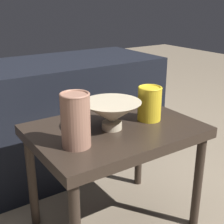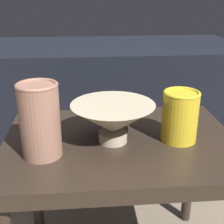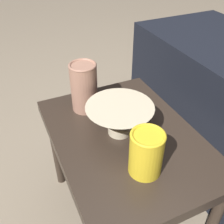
{
  "view_description": "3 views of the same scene",
  "coord_description": "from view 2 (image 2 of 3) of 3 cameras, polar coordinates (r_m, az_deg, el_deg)",
  "views": [
    {
      "loc": [
        -0.62,
        -0.9,
        0.91
      ],
      "look_at": [
        -0.01,
        0.01,
        0.51
      ],
      "focal_mm": 50.0,
      "sensor_mm": 36.0,
      "label": 1
    },
    {
      "loc": [
        -0.09,
        -0.75,
        0.83
      ],
      "look_at": [
        -0.02,
        -0.02,
        0.54
      ],
      "focal_mm": 50.0,
      "sensor_mm": 36.0,
      "label": 2
    },
    {
      "loc": [
        0.57,
        -0.31,
        1.03
      ],
      "look_at": [
        -0.04,
        -0.03,
        0.53
      ],
      "focal_mm": 42.0,
      "sensor_mm": 36.0,
      "label": 3
    }
  ],
  "objects": [
    {
      "name": "vase_colorful_right",
      "position": [
        0.83,
        12.33,
        -0.62
      ],
      "size": [
        0.09,
        0.09,
        0.14
      ],
      "color": "gold",
      "rests_on": "table"
    },
    {
      "name": "vase_textured_left",
      "position": [
        0.75,
        -13.06,
        -1.35
      ],
      "size": [
        0.1,
        0.1,
        0.18
      ],
      "color": "#996B56",
      "rests_on": "table"
    },
    {
      "name": "couch_backdrop",
      "position": [
        1.44,
        -1.08,
        0.24
      ],
      "size": [
        1.15,
        0.5,
        0.6
      ],
      "color": "black",
      "rests_on": "ground_plane"
    },
    {
      "name": "table",
      "position": [
        0.87,
        1.51,
        -8.21
      ],
      "size": [
        0.62,
        0.45,
        0.45
      ],
      "color": "#2D231C",
      "rests_on": "ground_plane"
    },
    {
      "name": "bowl",
      "position": [
        0.8,
        0.16,
        -1.33
      ],
      "size": [
        0.22,
        0.22,
        0.11
      ],
      "color": "#C1B293",
      "rests_on": "table"
    }
  ]
}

